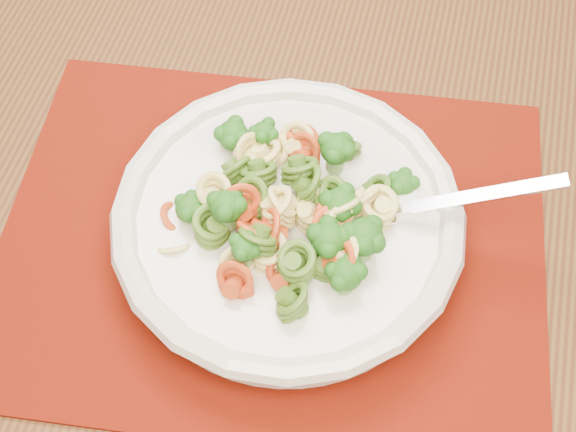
% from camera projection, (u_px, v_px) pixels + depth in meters
% --- Properties ---
extents(dining_table, '(1.41, 0.97, 0.73)m').
position_uv_depth(dining_table, '(276.00, 180.00, 0.79)').
color(dining_table, '#503316').
rests_on(dining_table, ground).
extents(placemat, '(0.48, 0.40, 0.00)m').
position_uv_depth(placemat, '(272.00, 241.00, 0.63)').
color(placemat, '#571203').
rests_on(placemat, dining_table).
extents(pasta_bowl, '(0.27, 0.27, 0.05)m').
position_uv_depth(pasta_bowl, '(288.00, 223.00, 0.60)').
color(pasta_bowl, beige).
rests_on(pasta_bowl, placemat).
extents(pasta_broccoli_heap, '(0.23, 0.23, 0.06)m').
position_uv_depth(pasta_broccoli_heap, '(288.00, 212.00, 0.59)').
color(pasta_broccoli_heap, '#F1E277').
rests_on(pasta_broccoli_heap, pasta_bowl).
extents(fork, '(0.18, 0.08, 0.08)m').
position_uv_depth(fork, '(379.00, 213.00, 0.59)').
color(fork, silver).
rests_on(fork, pasta_bowl).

